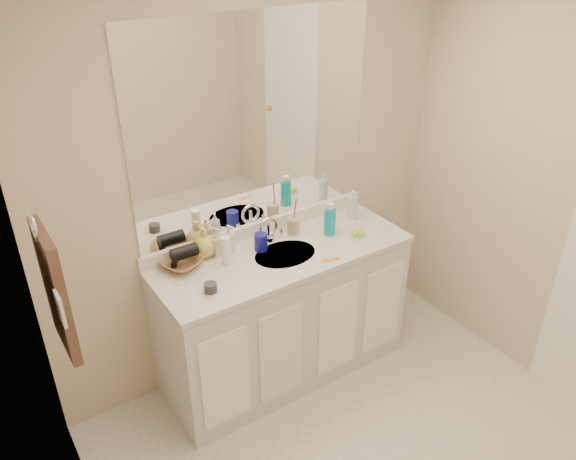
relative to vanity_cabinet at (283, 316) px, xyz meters
The scene contains 26 objects.
wall_back 0.82m from the vanity_cabinet, 90.00° to the left, with size 2.60×0.02×2.40m, color beige.
wall_left 1.83m from the vanity_cabinet, 141.75° to the right, with size 0.02×2.60×2.40m, color beige.
vanity_cabinet is the anchor object (origin of this frame).
countertop 0.44m from the vanity_cabinet, ahead, with size 1.52×0.57×0.03m, color silver.
backsplash 0.56m from the vanity_cabinet, 90.00° to the left, with size 1.52×0.03×0.08m, color white.
sink_basin 0.44m from the vanity_cabinet, 90.00° to the right, with size 0.37×0.37×0.02m, color silver.
faucet 0.53m from the vanity_cabinet, 90.00° to the left, with size 0.02×0.02×0.11m, color silver.
mirror 1.17m from the vanity_cabinet, 90.00° to the left, with size 1.48×0.01×1.20m, color white.
blue_mug 0.52m from the vanity_cabinet, 133.54° to the left, with size 0.07×0.07×0.10m, color navy.
tan_cup 0.55m from the vanity_cabinet, 41.07° to the left, with size 0.07×0.07×0.10m, color tan.
toothbrush 0.65m from the vanity_cabinet, 39.46° to the left, with size 0.01×0.01×0.18m, color #DD3A8C.
mouthwash_bottle 0.64m from the vanity_cabinet, ahead, with size 0.07×0.07×0.17m, color #0E97AD.
clear_pump_bottle 0.80m from the vanity_cabinet, 10.54° to the left, with size 0.06×0.06×0.15m, color silver.
soap_dish 0.66m from the vanity_cabinet, 11.79° to the right, with size 0.09×0.07×0.01m, color silver.
green_soap 0.68m from the vanity_cabinet, 11.79° to the right, with size 0.07×0.05×0.03m, color #93DC35.
orange_comb 0.53m from the vanity_cabinet, 51.03° to the right, with size 0.11×0.02×0.00m, color orange.
dark_jar 0.71m from the vanity_cabinet, 167.63° to the right, with size 0.07×0.07×0.05m, color #2E2F34.
extra_white_bottle 0.63m from the vanity_cabinet, 167.25° to the left, with size 0.05×0.05×0.17m, color white.
soap_bottle_white 0.62m from the vanity_cabinet, 144.85° to the left, with size 0.07×0.07×0.17m, color silver.
soap_bottle_cream 0.66m from the vanity_cabinet, 148.21° to the left, with size 0.07×0.08×0.17m, color beige.
soap_bottle_yellow 0.70m from the vanity_cabinet, 150.46° to the left, with size 0.14×0.14×0.17m, color #D7C653.
wicker_basket 0.75m from the vanity_cabinet, 162.15° to the left, with size 0.21×0.21×0.05m, color olive.
hair_dryer 0.78m from the vanity_cabinet, 161.52° to the left, with size 0.07×0.07×0.15m, color black.
towel_ring 1.71m from the vanity_cabinet, 168.86° to the right, with size 0.11×0.11×0.01m, color silver.
hand_towel 1.52m from the vanity_cabinet, 168.69° to the right, with size 0.04×0.32×0.55m, color #36241D.
switch_plate 1.61m from the vanity_cabinet, 160.52° to the right, with size 0.01×0.09×0.13m, color silver.
Camera 1 is at (-1.49, -1.27, 2.56)m, focal length 35.00 mm.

